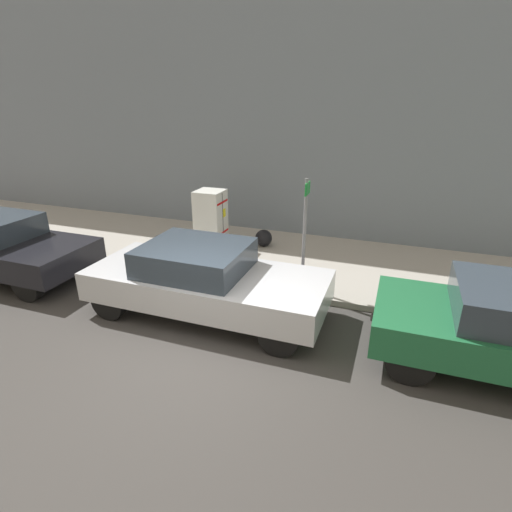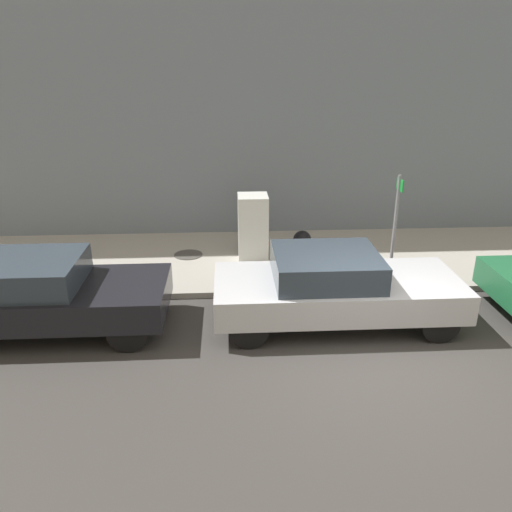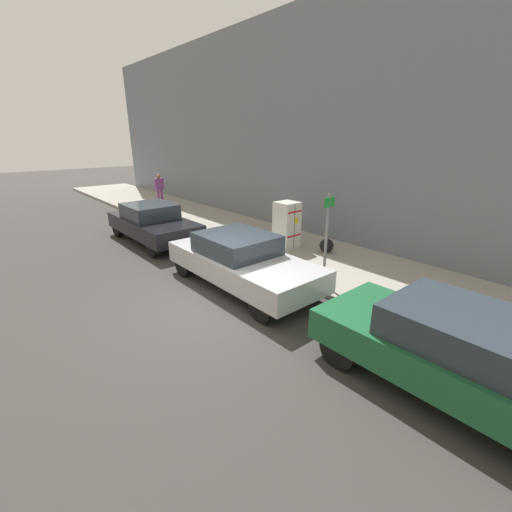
{
  "view_description": "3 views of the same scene",
  "coord_description": "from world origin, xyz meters",
  "px_view_note": "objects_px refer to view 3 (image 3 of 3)",
  "views": [
    {
      "loc": [
        4.73,
        2.81,
        3.94
      ],
      "look_at": [
        -2.39,
        0.21,
        0.91
      ],
      "focal_mm": 28.0,
      "sensor_mm": 36.0,
      "label": 1
    },
    {
      "loc": [
        6.9,
        -2.39,
        4.66
      ],
      "look_at": [
        -2.3,
        -1.85,
        1.0
      ],
      "focal_mm": 35.0,
      "sensor_mm": 36.0,
      "label": 2
    },
    {
      "loc": [
        3.74,
        6.12,
        3.78
      ],
      "look_at": [
        -2.09,
        -0.71,
        0.61
      ],
      "focal_mm": 24.0,
      "sensor_mm": 36.0,
      "label": 3
    }
  ],
  "objects_px": {
    "street_sign_post": "(327,236)",
    "trash_bag": "(327,246)",
    "fire_hydrant": "(155,208)",
    "pedestrian_walking_far": "(159,187)",
    "parked_sedan_dark": "(153,223)",
    "discarded_refrigerator": "(287,225)",
    "parked_sedan_silver": "(241,260)",
    "parked_sedan_green": "(469,356)"
  },
  "relations": [
    {
      "from": "fire_hydrant",
      "to": "parked_sedan_silver",
      "type": "bearing_deg",
      "value": 79.14
    },
    {
      "from": "parked_sedan_silver",
      "to": "parked_sedan_green",
      "type": "distance_m",
      "value": 5.39
    },
    {
      "from": "street_sign_post",
      "to": "parked_sedan_green",
      "type": "relative_size",
      "value": 0.51
    },
    {
      "from": "street_sign_post",
      "to": "parked_sedan_green",
      "type": "bearing_deg",
      "value": 69.09
    },
    {
      "from": "trash_bag",
      "to": "pedestrian_walking_far",
      "type": "xyz_separation_m",
      "value": [
        0.34,
        -11.47,
        0.71
      ]
    },
    {
      "from": "parked_sedan_green",
      "to": "street_sign_post",
      "type": "bearing_deg",
      "value": -110.91
    },
    {
      "from": "trash_bag",
      "to": "pedestrian_walking_far",
      "type": "relative_size",
      "value": 0.28
    },
    {
      "from": "discarded_refrigerator",
      "to": "fire_hydrant",
      "type": "xyz_separation_m",
      "value": [
        1.33,
        -7.53,
        -0.42
      ]
    },
    {
      "from": "discarded_refrigerator",
      "to": "street_sign_post",
      "type": "bearing_deg",
      "value": 61.61
    },
    {
      "from": "fire_hydrant",
      "to": "pedestrian_walking_far",
      "type": "xyz_separation_m",
      "value": [
        -1.56,
        -2.65,
        0.58
      ]
    },
    {
      "from": "fire_hydrant",
      "to": "pedestrian_walking_far",
      "type": "relative_size",
      "value": 0.43
    },
    {
      "from": "discarded_refrigerator",
      "to": "parked_sedan_green",
      "type": "height_order",
      "value": "discarded_refrigerator"
    },
    {
      "from": "pedestrian_walking_far",
      "to": "parked_sedan_green",
      "type": "bearing_deg",
      "value": 119.35
    },
    {
      "from": "discarded_refrigerator",
      "to": "pedestrian_walking_far",
      "type": "bearing_deg",
      "value": -91.33
    },
    {
      "from": "discarded_refrigerator",
      "to": "parked_sedan_dark",
      "type": "xyz_separation_m",
      "value": [
        3.03,
        -3.97,
        -0.18
      ]
    },
    {
      "from": "street_sign_post",
      "to": "trash_bag",
      "type": "relative_size",
      "value": 5.1
    },
    {
      "from": "fire_hydrant",
      "to": "parked_sedan_dark",
      "type": "relative_size",
      "value": 0.16
    },
    {
      "from": "discarded_refrigerator",
      "to": "pedestrian_walking_far",
      "type": "xyz_separation_m",
      "value": [
        -0.24,
        -10.18,
        0.16
      ]
    },
    {
      "from": "discarded_refrigerator",
      "to": "trash_bag",
      "type": "xyz_separation_m",
      "value": [
        -0.58,
        1.29,
        -0.55
      ]
    },
    {
      "from": "street_sign_post",
      "to": "parked_sedan_dark",
      "type": "height_order",
      "value": "street_sign_post"
    },
    {
      "from": "discarded_refrigerator",
      "to": "street_sign_post",
      "type": "xyz_separation_m",
      "value": [
        1.57,
        2.9,
        0.54
      ]
    },
    {
      "from": "discarded_refrigerator",
      "to": "parked_sedan_silver",
      "type": "relative_size",
      "value": 0.34
    },
    {
      "from": "pedestrian_walking_far",
      "to": "parked_sedan_silver",
      "type": "distance_m",
      "value": 11.99
    },
    {
      "from": "street_sign_post",
      "to": "parked_sedan_green",
      "type": "height_order",
      "value": "street_sign_post"
    },
    {
      "from": "fire_hydrant",
      "to": "parked_sedan_dark",
      "type": "xyz_separation_m",
      "value": [
        1.7,
        3.56,
        0.23
      ]
    },
    {
      "from": "parked_sedan_green",
      "to": "discarded_refrigerator",
      "type": "bearing_deg",
      "value": -114.23
    },
    {
      "from": "pedestrian_walking_far",
      "to": "parked_sedan_dark",
      "type": "xyz_separation_m",
      "value": [
        3.27,
        6.21,
        -0.34
      ]
    },
    {
      "from": "discarded_refrigerator",
      "to": "parked_sedan_green",
      "type": "distance_m",
      "value": 7.39
    },
    {
      "from": "discarded_refrigerator",
      "to": "street_sign_post",
      "type": "distance_m",
      "value": 3.34
    },
    {
      "from": "parked_sedan_dark",
      "to": "parked_sedan_green",
      "type": "distance_m",
      "value": 10.71
    },
    {
      "from": "parked_sedan_silver",
      "to": "street_sign_post",
      "type": "bearing_deg",
      "value": 133.43
    },
    {
      "from": "discarded_refrigerator",
      "to": "parked_sedan_silver",
      "type": "distance_m",
      "value": 3.32
    },
    {
      "from": "fire_hydrant",
      "to": "parked_sedan_silver",
      "type": "xyz_separation_m",
      "value": [
        1.7,
        8.88,
        0.23
      ]
    },
    {
      "from": "discarded_refrigerator",
      "to": "trash_bag",
      "type": "bearing_deg",
      "value": 114.14
    },
    {
      "from": "trash_bag",
      "to": "pedestrian_walking_far",
      "type": "distance_m",
      "value": 11.49
    },
    {
      "from": "parked_sedan_dark",
      "to": "pedestrian_walking_far",
      "type": "bearing_deg",
      "value": -117.76
    },
    {
      "from": "parked_sedan_dark",
      "to": "parked_sedan_green",
      "type": "bearing_deg",
      "value": 90.0
    },
    {
      "from": "pedestrian_walking_far",
      "to": "parked_sedan_green",
      "type": "relative_size",
      "value": 0.35
    },
    {
      "from": "street_sign_post",
      "to": "parked_sedan_dark",
      "type": "distance_m",
      "value": 7.06
    },
    {
      "from": "trash_bag",
      "to": "parked_sedan_silver",
      "type": "height_order",
      "value": "parked_sedan_silver"
    },
    {
      "from": "street_sign_post",
      "to": "discarded_refrigerator",
      "type": "bearing_deg",
      "value": -118.39
    },
    {
      "from": "trash_bag",
      "to": "parked_sedan_silver",
      "type": "bearing_deg",
      "value": 0.95
    }
  ]
}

